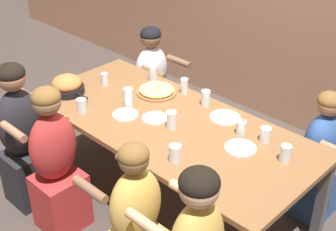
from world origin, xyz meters
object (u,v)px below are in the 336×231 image
at_px(empty_plate_d, 155,118).
at_px(diner_far_left, 152,85).
at_px(drinking_glass_a, 128,97).
at_px(drinking_glass_e, 184,87).
at_px(drinking_glass_j, 285,153).
at_px(drinking_glass_i, 175,153).
at_px(diner_near_left, 23,140).
at_px(skillet_bowl, 67,85).
at_px(diner_far_right, 319,162).
at_px(pizza_board_main, 157,91).
at_px(drinking_glass_h, 172,121).
at_px(diner_near_midright, 136,228).
at_px(drinking_glass_f, 82,106).
at_px(empty_plate_c, 225,117).
at_px(cocktail_glass_blue, 241,128).
at_px(empty_plate_a, 125,115).
at_px(drinking_glass_g, 105,80).
at_px(empty_plate_b, 240,148).
at_px(drinking_glass_c, 206,99).
at_px(drinking_glass_b, 153,74).
at_px(drinking_glass_d, 265,135).
at_px(diner_near_midleft, 56,166).

distance_m(empty_plate_d, diner_far_left, 1.17).
relative_size(drinking_glass_a, drinking_glass_e, 1.13).
height_order(drinking_glass_e, drinking_glass_j, drinking_glass_e).
relative_size(drinking_glass_i, diner_near_left, 0.10).
xyz_separation_m(skillet_bowl, diner_far_right, (1.80, 0.97, -0.37)).
bearing_deg(diner_near_left, pizza_board_main, -26.76).
distance_m(drinking_glass_h, diner_near_midright, 0.84).
distance_m(drinking_glass_a, drinking_glass_f, 0.36).
relative_size(empty_plate_c, drinking_glass_f, 2.21).
bearing_deg(diner_far_left, skillet_bowl, 0.71).
xyz_separation_m(cocktail_glass_blue, drinking_glass_a, (-0.88, -0.28, 0.03)).
bearing_deg(empty_plate_a, drinking_glass_j, 15.43).
height_order(drinking_glass_a, diner_near_left, diner_near_left).
relative_size(empty_plate_a, drinking_glass_g, 1.87).
height_order(pizza_board_main, drinking_glass_a, drinking_glass_a).
relative_size(empty_plate_b, cocktail_glass_blue, 1.66).
distance_m(drinking_glass_f, diner_far_left, 1.18).
bearing_deg(drinking_glass_c, empty_plate_b, -28.27).
xyz_separation_m(pizza_board_main, diner_far_left, (-0.55, 0.47, -0.31)).
height_order(empty_plate_c, diner_near_midright, diner_near_midright).
bearing_deg(drinking_glass_f, drinking_glass_i, 1.18).
bearing_deg(drinking_glass_f, drinking_glass_g, 119.16).
xyz_separation_m(skillet_bowl, drinking_glass_a, (0.52, 0.20, 0.01)).
height_order(empty_plate_a, drinking_glass_c, drinking_glass_c).
xyz_separation_m(empty_plate_c, empty_plate_d, (-0.37, -0.37, 0.00)).
relative_size(drinking_glass_b, diner_far_left, 0.12).
bearing_deg(pizza_board_main, drinking_glass_d, 1.16).
bearing_deg(empty_plate_a, empty_plate_d, 31.48).
bearing_deg(drinking_glass_a, drinking_glass_b, 112.30).
xyz_separation_m(pizza_board_main, empty_plate_a, (0.08, -0.42, -0.02)).
bearing_deg(diner_near_midleft, empty_plate_c, -33.37).
distance_m(pizza_board_main, drinking_glass_i, 0.95).
height_order(empty_plate_c, diner_far_right, diner_far_right).
xyz_separation_m(drinking_glass_a, drinking_glass_b, (-0.19, 0.45, -0.01)).
bearing_deg(drinking_glass_b, empty_plate_c, -5.44).
distance_m(cocktail_glass_blue, drinking_glass_e, 0.73).
distance_m(drinking_glass_b, diner_far_left, 0.58).
xyz_separation_m(empty_plate_c, drinking_glass_g, (-1.09, -0.27, 0.04)).
relative_size(drinking_glass_d, drinking_glass_i, 0.89).
bearing_deg(cocktail_glass_blue, diner_near_midright, -93.44).
bearing_deg(drinking_glass_j, drinking_glass_d, 153.64).
bearing_deg(diner_near_midright, drinking_glass_e, 29.53).
height_order(pizza_board_main, diner_far_right, diner_far_right).
distance_m(drinking_glass_b, diner_near_midright, 1.56).
distance_m(empty_plate_d, cocktail_glass_blue, 0.65).
relative_size(empty_plate_b, drinking_glass_d, 2.05).
bearing_deg(drinking_glass_g, drinking_glass_a, -14.09).
xyz_separation_m(empty_plate_c, diner_far_left, (-1.20, 0.40, -0.29)).
xyz_separation_m(drinking_glass_e, diner_far_left, (-0.71, 0.31, -0.34)).
bearing_deg(drinking_glass_e, skillet_bowl, -136.26).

